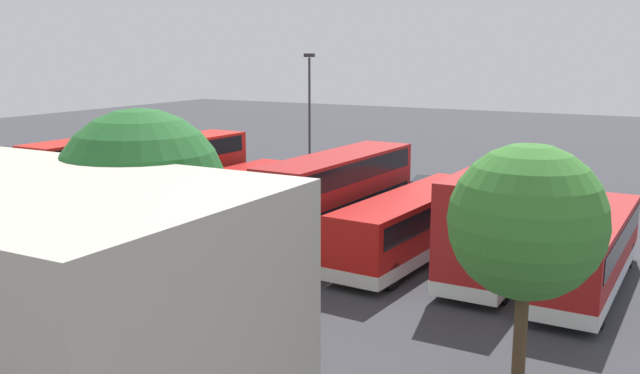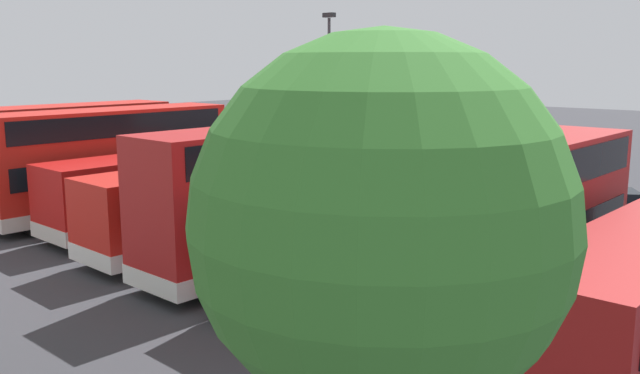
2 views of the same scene
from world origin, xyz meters
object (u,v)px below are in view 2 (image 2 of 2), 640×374
object	(u,v)px
bus_single_deck_fifth	(227,200)
bus_single_deck_sixth	(171,186)
bus_single_deck_third	(385,229)
bus_double_decker_fourth	(286,190)
bus_double_decker_second	(512,223)
lamp_post_tall	(329,85)
bus_double_decker_far_end	(58,152)
car_hatchback_silver	(609,208)
bus_double_decker_seventh	(111,159)
car_small_green	(464,189)

from	to	relation	value
bus_single_deck_fifth	bus_single_deck_sixth	size ratio (longest dim) A/B	1.05
bus_single_deck_third	bus_double_decker_fourth	xyz separation A→B (m)	(3.49, 0.54, 0.82)
bus_double_decker_second	lamp_post_tall	world-z (taller)	lamp_post_tall
bus_double_decker_fourth	lamp_post_tall	world-z (taller)	lamp_post_tall
bus_double_decker_far_end	car_hatchback_silver	size ratio (longest dim) A/B	2.51
bus_double_decker_second	bus_double_decker_fourth	size ratio (longest dim) A/B	0.96
bus_single_deck_third	bus_double_decker_far_end	bearing A→B (deg)	1.57
bus_double_decker_second	bus_double_decker_far_end	size ratio (longest dim) A/B	0.95
bus_double_decker_second	bus_double_decker_fourth	xyz separation A→B (m)	(7.48, 0.46, 0.00)
bus_double_decker_second	bus_single_deck_third	xyz separation A→B (m)	(3.99, -0.09, -0.82)
bus_single_deck_fifth	car_hatchback_silver	distance (m)	15.34
bus_single_deck_third	bus_double_decker_far_end	size ratio (longest dim) A/B	1.08
bus_single_deck_third	bus_single_deck_fifth	size ratio (longest dim) A/B	1.05
lamp_post_tall	bus_double_decker_seventh	bearing A→B (deg)	83.36
car_small_green	bus_double_decker_fourth	bearing A→B (deg)	90.96
bus_single_deck_fifth	car_small_green	distance (m)	12.22
bus_single_deck_third	car_hatchback_silver	distance (m)	12.14
car_hatchback_silver	bus_double_decker_far_end	bearing A→B (deg)	30.80
bus_double_decker_second	bus_double_decker_seventh	xyz separation A→B (m)	(18.01, 0.10, 0.00)
bus_double_decker_second	bus_single_deck_third	world-z (taller)	bus_double_decker_second
bus_double_decker_far_end	car_small_green	world-z (taller)	bus_double_decker_far_end
car_hatchback_silver	car_small_green	size ratio (longest dim) A/B	0.94
bus_double_decker_second	bus_single_deck_sixth	bearing A→B (deg)	-1.47
car_small_green	bus_double_decker_seventh	bearing A→B (deg)	48.92
bus_double_decker_seventh	bus_single_deck_sixth	bearing A→B (deg)	-172.15
bus_double_decker_far_end	car_small_green	xyz separation A→B (m)	(-14.11, -12.14, -1.75)
bus_double_decker_seventh	bus_double_decker_far_end	size ratio (longest dim) A/B	0.99
bus_single_deck_third	lamp_post_tall	bearing A→B (deg)	-45.02
bus_double_decker_far_end	lamp_post_tall	size ratio (longest dim) A/B	1.18
bus_double_decker_seventh	car_hatchback_silver	world-z (taller)	bus_double_decker_seventh
bus_double_decker_fourth	bus_double_decker_far_end	distance (m)	14.31
bus_double_decker_fourth	bus_single_deck_fifth	distance (m)	3.48
bus_double_decker_fourth	bus_single_deck_sixth	xyz separation A→B (m)	(7.08, -0.83, -0.83)
bus_single_deck_fifth	lamp_post_tall	size ratio (longest dim) A/B	1.21
bus_double_decker_seventh	bus_double_decker_far_end	xyz separation A→B (m)	(3.78, 0.30, 0.00)
bus_single_deck_fifth	bus_single_deck_third	bearing A→B (deg)	-179.02
bus_single_deck_third	car_small_green	bearing A→B (deg)	-72.40
bus_single_deck_third	bus_double_decker_far_end	xyz separation A→B (m)	(17.80, 0.49, 0.82)
bus_single_deck_third	car_hatchback_silver	world-z (taller)	bus_single_deck_third
bus_single_deck_third	bus_single_deck_fifth	world-z (taller)	same
lamp_post_tall	car_small_green	bearing A→B (deg)	174.24
bus_single_deck_fifth	bus_double_decker_second	bearing A→B (deg)	-179.85
bus_double_decker_second	bus_single_deck_sixth	world-z (taller)	bus_double_decker_second
car_hatchback_silver	bus_double_decker_second	bearing A→B (deg)	95.80
bus_single_deck_sixth	bus_double_decker_seventh	bearing A→B (deg)	7.85
bus_double_decker_fourth	bus_double_decker_seventh	bearing A→B (deg)	-1.93
bus_double_decker_fourth	bus_single_deck_sixth	size ratio (longest dim) A/B	1.01
bus_single_deck_third	bus_double_decker_fourth	distance (m)	3.63
bus_single_deck_sixth	bus_double_decker_seventh	xyz separation A→B (m)	(3.45, 0.48, 0.83)
bus_single_deck_third	bus_single_deck_sixth	size ratio (longest dim) A/B	1.10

